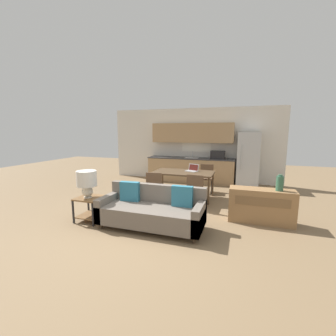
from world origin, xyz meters
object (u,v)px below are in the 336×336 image
object	(u,v)px
couch	(153,210)
dining_chair_near_right	(196,189)
table_lamp	(87,181)
vase	(280,183)
refrigerator	(248,159)
credenza	(261,206)
dining_chair_near_left	(155,186)
side_table	(90,205)
dining_chair_far_right	(207,176)
dining_table	(183,174)
laptop	(192,169)

from	to	relation	value
couch	dining_chair_near_right	world-z (taller)	dining_chair_near_right
table_lamp	vase	world-z (taller)	table_lamp
vase	refrigerator	bearing A→B (deg)	99.56
credenza	dining_chair_near_left	world-z (taller)	dining_chair_near_left
vase	dining_chair_near_right	bearing A→B (deg)	164.83
side_table	dining_chair_near_left	xyz separation A→B (m)	(0.89, 1.43, 0.14)
credenza	vase	size ratio (longest dim) A/B	3.93
credenza	dining_chair_far_right	size ratio (longest dim) A/B	1.49
side_table	table_lamp	xyz separation A→B (m)	(-0.02, -0.04, 0.51)
refrigerator	dining_table	distance (m)	2.63
couch	laptop	world-z (taller)	laptop
side_table	dining_chair_far_right	bearing A→B (deg)	57.71
laptop	dining_chair_near_left	bearing A→B (deg)	-105.23
refrigerator	table_lamp	bearing A→B (deg)	-126.57
refrigerator	credenza	world-z (taller)	refrigerator
dining_table	side_table	xyz separation A→B (m)	(-1.41, -2.25, -0.34)
dining_chair_far_right	dining_chair_near_left	bearing A→B (deg)	-128.19
dining_chair_near_right	couch	bearing A→B (deg)	70.09
side_table	dining_chair_near_left	bearing A→B (deg)	58.18
table_lamp	dining_chair_near_right	bearing A→B (deg)	37.59
refrigerator	dining_table	bearing A→B (deg)	-131.22
dining_chair_near_left	table_lamp	bearing A→B (deg)	51.09
side_table	vase	distance (m)	3.84
dining_chair_near_left	credenza	bearing A→B (deg)	163.59
credenza	vase	world-z (taller)	vase
dining_table	dining_chair_far_right	bearing A→B (deg)	57.08
couch	dining_chair_far_right	distance (m)	2.99
dining_chair_near_left	dining_chair_near_right	bearing A→B (deg)	175.28
side_table	couch	bearing A→B (deg)	5.51
vase	dining_table	bearing A→B (deg)	151.11
side_table	dining_chair_near_right	distance (m)	2.44
dining_table	table_lamp	distance (m)	2.70
dining_chair_near_right	dining_chair_far_right	xyz separation A→B (m)	(-0.00, 1.59, 0.00)
dining_chair_near_left	dining_chair_far_right	world-z (taller)	same
laptop	side_table	bearing A→B (deg)	-102.54
vase	dining_chair_near_left	world-z (taller)	vase
refrigerator	side_table	distance (m)	5.29
couch	credenza	xyz separation A→B (m)	(2.02, 0.89, 0.02)
couch	credenza	world-z (taller)	couch
refrigerator	laptop	xyz separation A→B (m)	(-1.51, -1.79, -0.14)
dining_chair_near_left	couch	bearing A→B (deg)	102.53
dining_table	side_table	bearing A→B (deg)	-122.06
table_lamp	dining_chair_near_right	size ratio (longest dim) A/B	0.66
vase	couch	bearing A→B (deg)	-159.45
refrigerator	laptop	bearing A→B (deg)	-130.11
dining_chair_near_right	dining_chair_far_right	distance (m)	1.59
credenza	laptop	size ratio (longest dim) A/B	3.23
table_lamp	vase	distance (m)	3.84
credenza	dining_chair_far_right	world-z (taller)	dining_chair_far_right
refrigerator	laptop	size ratio (longest dim) A/B	4.71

